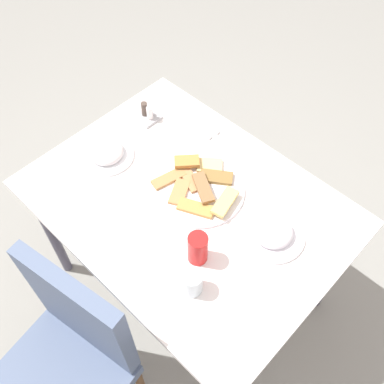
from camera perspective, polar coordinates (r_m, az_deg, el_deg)
ground_plane at (r=2.21m, az=-0.44°, el=-11.81°), size 6.00×6.00×0.00m
dining_table at (r=1.66m, az=-0.57°, el=-2.75°), size 1.12×0.83×0.71m
dining_chair at (r=1.62m, az=-15.80°, el=-19.77°), size 0.48×0.49×0.89m
pide_platter at (r=1.61m, az=0.89°, el=0.62°), size 0.33×0.33×0.04m
salad_plate_greens at (r=1.52m, az=10.38°, el=-5.18°), size 0.22×0.22×0.06m
salad_plate_rice at (r=1.74m, az=-11.05°, el=5.03°), size 0.21×0.21×0.06m
soda_can at (r=1.42m, az=0.75°, el=-7.29°), size 0.08×0.08×0.12m
drinking_glass at (r=1.38m, az=-0.00°, el=-11.59°), size 0.07×0.07×0.09m
paper_napkin at (r=1.84m, az=0.63°, el=8.71°), size 0.19×0.19×0.00m
fork at (r=1.85m, az=1.02°, el=9.08°), size 0.20×0.03×0.00m
spoon at (r=1.83m, az=0.24°, el=8.51°), size 0.19×0.02×0.00m
condiment_caddy at (r=1.86m, az=-5.79°, el=9.95°), size 0.09×0.09×0.07m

